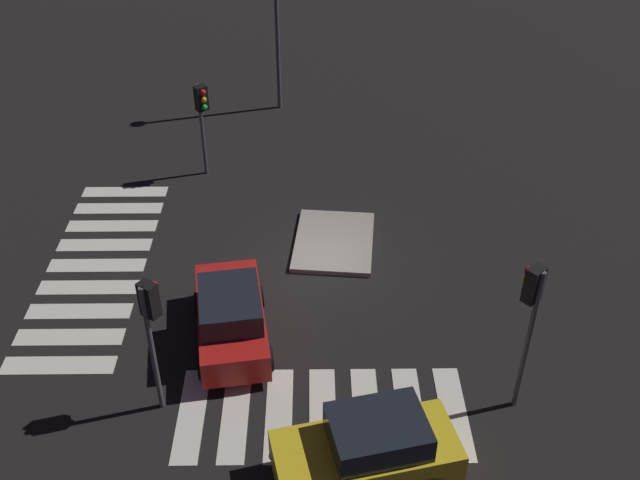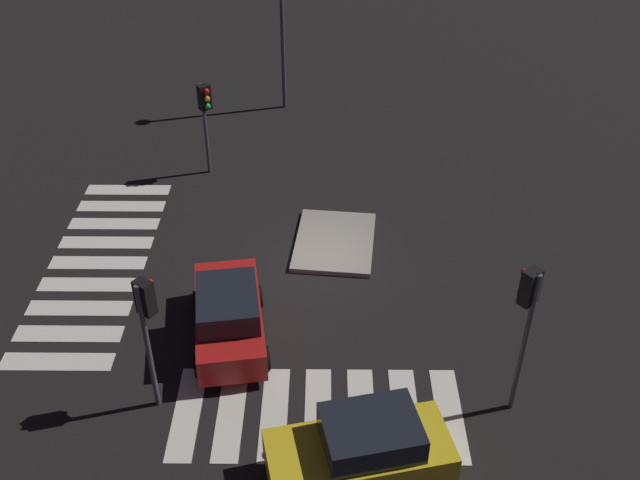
{
  "view_description": "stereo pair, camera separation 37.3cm",
  "coord_description": "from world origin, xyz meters",
  "px_view_note": "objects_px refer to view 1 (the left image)",
  "views": [
    {
      "loc": [
        19.4,
        -0.21,
        15.03
      ],
      "look_at": [
        0.0,
        0.0,
        1.0
      ],
      "focal_mm": 41.25,
      "sensor_mm": 36.0,
      "label": 1
    },
    {
      "loc": [
        19.4,
        0.16,
        15.03
      ],
      "look_at": [
        0.0,
        0.0,
        1.0
      ],
      "focal_mm": 41.25,
      "sensor_mm": 36.0,
      "label": 2
    }
  ],
  "objects_px": {
    "traffic_island": "(334,242)",
    "traffic_light_south": "(202,108)",
    "car_red": "(231,316)",
    "traffic_light_east": "(151,316)",
    "car_yellow": "(369,451)",
    "traffic_light_north": "(531,305)"
  },
  "relations": [
    {
      "from": "car_yellow",
      "to": "traffic_island",
      "type": "bearing_deg",
      "value": -99.25
    },
    {
      "from": "traffic_island",
      "to": "car_yellow",
      "type": "relative_size",
      "value": 0.82
    },
    {
      "from": "car_red",
      "to": "traffic_island",
      "type": "bearing_deg",
      "value": -41.7
    },
    {
      "from": "car_red",
      "to": "car_yellow",
      "type": "distance_m",
      "value": 5.99
    },
    {
      "from": "car_yellow",
      "to": "traffic_light_south",
      "type": "distance_m",
      "value": 15.38
    },
    {
      "from": "traffic_island",
      "to": "car_red",
      "type": "relative_size",
      "value": 0.83
    },
    {
      "from": "traffic_island",
      "to": "traffic_light_south",
      "type": "bearing_deg",
      "value": -134.19
    },
    {
      "from": "car_yellow",
      "to": "traffic_light_south",
      "type": "height_order",
      "value": "traffic_light_south"
    },
    {
      "from": "car_yellow",
      "to": "traffic_light_east",
      "type": "relative_size",
      "value": 1.14
    },
    {
      "from": "car_yellow",
      "to": "traffic_light_east",
      "type": "height_order",
      "value": "traffic_light_east"
    },
    {
      "from": "traffic_light_north",
      "to": "traffic_light_east",
      "type": "xyz_separation_m",
      "value": [
        -0.04,
        -9.21,
        -0.31
      ]
    },
    {
      "from": "traffic_island",
      "to": "car_yellow",
      "type": "height_order",
      "value": "car_yellow"
    },
    {
      "from": "traffic_light_north",
      "to": "traffic_light_east",
      "type": "distance_m",
      "value": 9.21
    },
    {
      "from": "car_red",
      "to": "traffic_light_east",
      "type": "xyz_separation_m",
      "value": [
        2.37,
        -1.59,
        2.14
      ]
    },
    {
      "from": "traffic_island",
      "to": "traffic_light_north",
      "type": "relative_size",
      "value": 0.85
    },
    {
      "from": "traffic_light_east",
      "to": "traffic_light_south",
      "type": "xyz_separation_m",
      "value": [
        -11.88,
        -0.2,
        -0.21
      ]
    },
    {
      "from": "car_yellow",
      "to": "traffic_light_south",
      "type": "xyz_separation_m",
      "value": [
        -14.26,
        -5.43,
        1.94
      ]
    },
    {
      "from": "traffic_island",
      "to": "car_yellow",
      "type": "distance_m",
      "value": 9.57
    },
    {
      "from": "traffic_light_east",
      "to": "traffic_light_south",
      "type": "distance_m",
      "value": 11.89
    },
    {
      "from": "traffic_island",
      "to": "traffic_light_south",
      "type": "xyz_separation_m",
      "value": [
        -4.74,
        -4.88,
        2.78
      ]
    },
    {
      "from": "traffic_island",
      "to": "traffic_light_south",
      "type": "height_order",
      "value": "traffic_light_south"
    },
    {
      "from": "car_yellow",
      "to": "traffic_light_north",
      "type": "distance_m",
      "value": 5.22
    }
  ]
}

